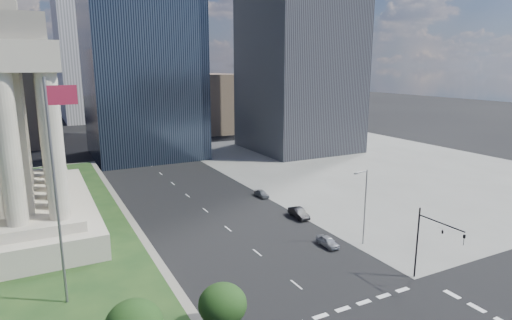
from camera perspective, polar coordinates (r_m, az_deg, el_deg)
ground at (r=119.30m, az=-15.85°, el=0.97°), size 500.00×500.00×0.00m
sidewalk_ne at (r=104.27m, az=14.83°, el=-0.58°), size 68.00×90.00×0.03m
flagpole at (r=40.04m, az=-25.02°, el=-2.68°), size 2.52×0.24×20.00m
midrise_glass at (r=112.88m, az=-15.20°, el=15.70°), size 26.00×26.00×60.00m
building_filler_ne at (r=155.44m, az=-6.71°, el=7.65°), size 20.00×30.00×20.00m
building_filler_nw at (r=145.28m, az=-30.45°, el=7.29°), size 24.00×30.00×28.00m
traffic_signal_ne at (r=48.75m, az=22.37°, el=-9.58°), size 0.30×5.74×8.00m
street_lamp_north at (r=56.53m, az=14.22°, el=-5.55°), size 2.13×0.22×10.00m
parked_sedan_near at (r=56.77m, az=9.57°, el=-10.67°), size 1.61×3.77×1.27m
parked_sedan_mid at (r=66.22m, az=5.72°, el=-7.04°), size 1.83×4.54×1.47m
parked_sedan_far at (r=76.06m, az=0.77°, el=-4.48°), size 3.61×1.50×1.22m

